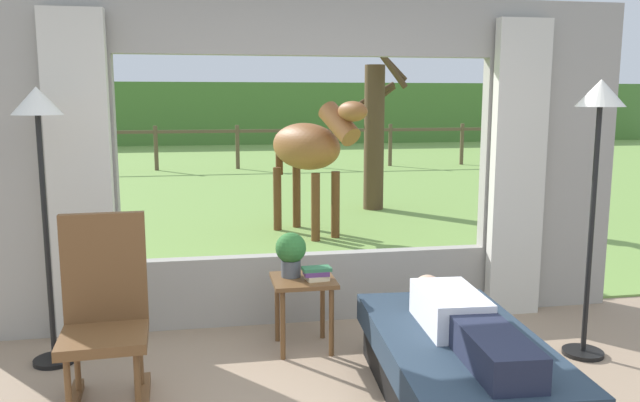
{
  "coord_description": "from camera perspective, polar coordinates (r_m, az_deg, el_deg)",
  "views": [
    {
      "loc": [
        -0.8,
        -2.63,
        1.78
      ],
      "look_at": [
        0.0,
        1.8,
        1.05
      ],
      "focal_mm": 35.6,
      "sensor_mm": 36.0,
      "label": 1
    }
  ],
  "objects": [
    {
      "name": "back_wall_with_window",
      "position": [
        4.98,
        -0.94,
        3.1
      ],
      "size": [
        5.2,
        0.12,
        2.55
      ],
      "color": "#9E998E",
      "rests_on": "ground_plane"
    },
    {
      "name": "curtain_panel_left",
      "position": [
        4.86,
        -20.72,
        1.77
      ],
      "size": [
        0.44,
        0.1,
        2.4
      ],
      "primitive_type": "cube",
      "color": "beige",
      "rests_on": "ground_plane"
    },
    {
      "name": "curtain_panel_right",
      "position": [
        5.39,
        17.34,
        2.62
      ],
      "size": [
        0.44,
        0.1,
        2.4
      ],
      "primitive_type": "cube",
      "color": "beige",
      "rests_on": "ground_plane"
    },
    {
      "name": "outdoor_pasture_lawn",
      "position": [
        15.91,
        -7.32,
        2.73
      ],
      "size": [
        36.0,
        21.68,
        0.02
      ],
      "primitive_type": "cube",
      "color": "#759E47",
      "rests_on": "ground_plane"
    },
    {
      "name": "distant_hill_ridge",
      "position": [
        25.65,
        -8.55,
        7.79
      ],
      "size": [
        36.0,
        2.0,
        2.4
      ],
      "primitive_type": "cube",
      "color": "#4D7B34",
      "rests_on": "ground_plane"
    },
    {
      "name": "recliner_sofa",
      "position": [
        3.92,
        12.29,
        -14.46
      ],
      "size": [
        1.0,
        1.75,
        0.42
      ],
      "rotation": [
        0.0,
        0.0,
        -0.06
      ],
      "color": "black",
      "rests_on": "ground_plane"
    },
    {
      "name": "reclining_person",
      "position": [
        3.77,
        12.74,
        -10.52
      ],
      "size": [
        0.38,
        1.44,
        0.22
      ],
      "rotation": [
        0.0,
        0.0,
        -0.06
      ],
      "color": "silver",
      "rests_on": "recliner_sofa"
    },
    {
      "name": "rocking_chair",
      "position": [
        3.93,
        -18.77,
        -9.58
      ],
      "size": [
        0.51,
        0.7,
        1.12
      ],
      "rotation": [
        0.0,
        0.0,
        0.06
      ],
      "color": "brown",
      "rests_on": "ground_plane"
    },
    {
      "name": "side_table",
      "position": [
        4.55,
        -1.5,
        -8.09
      ],
      "size": [
        0.44,
        0.44,
        0.52
      ],
      "color": "brown",
      "rests_on": "ground_plane"
    },
    {
      "name": "potted_plant",
      "position": [
        4.52,
        -2.64,
        -4.56
      ],
      "size": [
        0.22,
        0.22,
        0.32
      ],
      "color": "#4C5156",
      "rests_on": "side_table"
    },
    {
      "name": "book_stack",
      "position": [
        4.47,
        -0.31,
        -6.51
      ],
      "size": [
        0.21,
        0.14,
        0.09
      ],
      "color": "beige",
      "rests_on": "side_table"
    },
    {
      "name": "floor_lamp_left",
      "position": [
        4.48,
        -23.89,
        4.83
      ],
      "size": [
        0.32,
        0.32,
        1.85
      ],
      "color": "black",
      "rests_on": "ground_plane"
    },
    {
      "name": "floor_lamp_right",
      "position": [
        4.62,
        23.71,
        5.45
      ],
      "size": [
        0.32,
        0.32,
        1.9
      ],
      "color": "black",
      "rests_on": "ground_plane"
    },
    {
      "name": "horse",
      "position": [
        8.14,
        -0.96,
        4.8
      ],
      "size": [
        1.17,
        1.75,
        1.73
      ],
      "rotation": [
        0.0,
        0.0,
        -2.66
      ],
      "color": "brown",
      "rests_on": "outdoor_pasture_lawn"
    },
    {
      "name": "pasture_tree",
      "position": [
        10.13,
        4.9,
        6.31
      ],
      "size": [
        0.88,
        0.87,
        2.88
      ],
      "color": "#4C3823",
      "rests_on": "outdoor_pasture_lawn"
    },
    {
      "name": "pasture_fence_line",
      "position": [
        16.17,
        -7.44,
        5.45
      ],
      "size": [
        16.1,
        0.1,
        1.1
      ],
      "color": "brown",
      "rests_on": "outdoor_pasture_lawn"
    }
  ]
}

